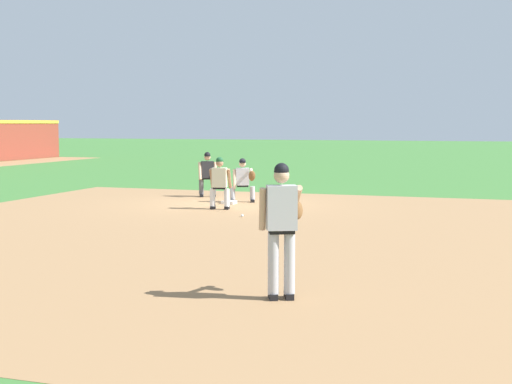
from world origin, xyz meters
TOP-DOWN VIEW (x-y plane):
  - ground_plane at (0.00, 0.00)m, footprint 160.00×160.00m
  - infield_dirt_patch at (-5.31, -2.34)m, footprint 18.00×18.00m
  - first_base_bag at (0.00, 0.00)m, footprint 0.38×0.38m
  - baseball at (-2.73, -1.37)m, footprint 0.07×0.07m
  - pitcher at (-10.59, -4.68)m, footprint 0.82×0.59m
  - first_baseman at (0.47, -0.29)m, footprint 0.85×0.96m
  - baserunner at (-1.37, -0.23)m, footprint 0.51×0.64m
  - umpire at (1.69, 1.37)m, footprint 0.60×0.67m

SIDE VIEW (x-z plane):
  - ground_plane at x=0.00m, z-range 0.00..0.00m
  - infield_dirt_patch at x=-5.31m, z-range 0.00..0.01m
  - baseball at x=-2.73m, z-range 0.00..0.07m
  - first_base_bag at x=0.00m, z-range 0.00..0.09m
  - first_baseman at x=0.47m, z-range 0.06..1.40m
  - baserunner at x=-1.37m, z-range 0.06..1.52m
  - umpire at x=1.69m, z-range 0.06..1.52m
  - pitcher at x=-10.59m, z-range 0.13..1.99m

